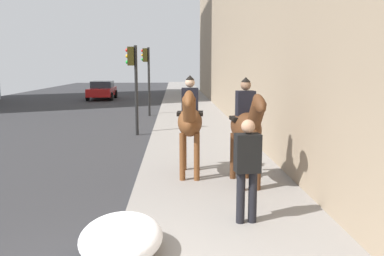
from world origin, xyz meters
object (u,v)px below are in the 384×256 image
object	(u,v)px
mounted_horse_near	(190,120)
traffic_light_far_curb	(147,70)
mounted_horse_far	(246,126)
car_near_lane	(102,90)
pedestrian_greeting	(247,164)
traffic_light_near_curb	(134,75)

from	to	relation	value
mounted_horse_near	traffic_light_far_curb	distance (m)	12.51
mounted_horse_far	car_near_lane	bearing A→B (deg)	-167.67
traffic_light_far_curb	car_near_lane	bearing A→B (deg)	21.37
pedestrian_greeting	traffic_light_near_curb	bearing A→B (deg)	11.56
mounted_horse_far	pedestrian_greeting	xyz separation A→B (m)	(-2.08, 0.35, -0.31)
pedestrian_greeting	traffic_light_near_curb	distance (m)	9.67
pedestrian_greeting	mounted_horse_far	bearing A→B (deg)	-14.38
mounted_horse_far	pedestrian_greeting	size ratio (longest dim) A/B	1.36
mounted_horse_near	mounted_horse_far	xyz separation A→B (m)	(-0.79, -1.16, -0.02)
pedestrian_greeting	traffic_light_far_curb	world-z (taller)	traffic_light_far_curb
car_near_lane	pedestrian_greeting	bearing A→B (deg)	12.95
mounted_horse_far	traffic_light_near_curb	world-z (taller)	traffic_light_near_curb
mounted_horse_near	car_near_lane	bearing A→B (deg)	-161.95
traffic_light_near_curb	mounted_horse_far	bearing A→B (deg)	-156.77
traffic_light_far_curb	mounted_horse_far	bearing A→B (deg)	-167.35
traffic_light_near_curb	pedestrian_greeting	bearing A→B (deg)	-163.63
car_near_lane	mounted_horse_far	bearing A→B (deg)	14.92
car_near_lane	traffic_light_near_curb	distance (m)	17.64
pedestrian_greeting	car_near_lane	world-z (taller)	pedestrian_greeting
pedestrian_greeting	car_near_lane	bearing A→B (deg)	9.95
car_near_lane	traffic_light_far_curb	xyz separation A→B (m)	(-11.06, -4.33, 1.68)
car_near_lane	mounted_horse_near	bearing A→B (deg)	12.82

